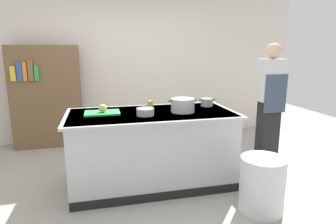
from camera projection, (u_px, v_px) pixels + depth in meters
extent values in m
plane|color=#9E9991|center=(152.00, 183.00, 3.57)|extent=(10.00, 10.00, 0.00)
cube|color=silver|center=(130.00, 57.00, 5.24)|extent=(6.40, 0.12, 3.00)
cube|color=#B7BABF|center=(152.00, 149.00, 3.47)|extent=(1.90, 0.90, 0.90)
cube|color=#B7BABF|center=(152.00, 114.00, 3.38)|extent=(1.98, 0.98, 0.03)
cube|color=black|center=(160.00, 197.00, 3.12)|extent=(1.90, 0.01, 0.10)
cube|color=green|center=(102.00, 113.00, 3.31)|extent=(0.40, 0.28, 0.02)
sphere|color=tan|center=(103.00, 108.00, 3.29)|extent=(0.09, 0.09, 0.09)
cylinder|color=#B7BABF|center=(183.00, 105.00, 3.38)|extent=(0.28, 0.28, 0.16)
cube|color=black|center=(170.00, 101.00, 3.33)|extent=(0.04, 0.02, 0.01)
cube|color=black|center=(195.00, 100.00, 3.41)|extent=(0.04, 0.02, 0.01)
cylinder|color=#99999E|center=(207.00, 102.00, 3.74)|extent=(0.15, 0.15, 0.10)
cube|color=black|center=(200.00, 100.00, 3.71)|extent=(0.04, 0.02, 0.01)
cube|color=black|center=(214.00, 99.00, 3.75)|extent=(0.04, 0.02, 0.01)
cylinder|color=#B7BABF|center=(145.00, 112.00, 3.21)|extent=(0.20, 0.20, 0.08)
cylinder|color=yellow|center=(150.00, 105.00, 3.58)|extent=(0.07, 0.07, 0.10)
cylinder|color=silver|center=(262.00, 185.00, 2.90)|extent=(0.45, 0.45, 0.57)
cube|color=black|center=(268.00, 131.00, 4.24)|extent=(0.28, 0.20, 0.90)
cube|color=silver|center=(271.00, 80.00, 4.08)|extent=(0.38, 0.24, 0.60)
sphere|color=#D3AA8C|center=(274.00, 51.00, 3.99)|extent=(0.22, 0.22, 0.22)
cube|color=#38475B|center=(276.00, 94.00, 4.00)|extent=(0.34, 0.02, 0.54)
cube|color=brown|center=(47.00, 97.00, 4.76)|extent=(1.10, 0.28, 1.70)
cube|color=yellow|center=(13.00, 74.00, 4.41)|extent=(0.08, 0.03, 0.23)
cube|color=#3351B7|center=(19.00, 71.00, 4.43)|extent=(0.08, 0.03, 0.30)
cube|color=orange|center=(25.00, 72.00, 4.45)|extent=(0.06, 0.03, 0.29)
cube|color=brown|center=(30.00, 70.00, 4.46)|extent=(0.08, 0.03, 0.33)
cube|color=green|center=(37.00, 73.00, 4.49)|extent=(0.06, 0.03, 0.24)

